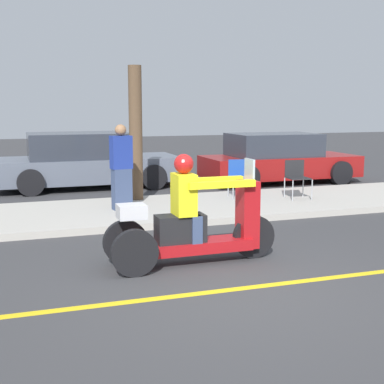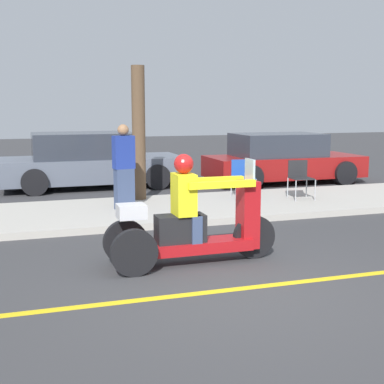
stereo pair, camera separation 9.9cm
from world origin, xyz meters
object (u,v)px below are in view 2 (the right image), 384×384
Objects in this scene: folding_chair_curbside at (242,174)px; parked_car_lot_right at (282,159)px; motorcycle_trike at (192,225)px; folding_chair_set_back at (300,175)px; spectator_with_child at (124,169)px; parked_car_lot_far at (90,161)px; tree_trunk at (139,133)px.

parked_car_lot_right is (2.22, 2.43, 0.02)m from folding_chair_curbside.
motorcycle_trike reaches higher than folding_chair_set_back.
parked_car_lot_far is at bearing 92.44° from spectator_with_child.
parked_car_lot_right is (4.69, 6.45, 0.11)m from motorcycle_trike.
parked_car_lot_right reaches higher than folding_chair_curbside.
folding_chair_set_back is 3.58m from tree_trunk.
motorcycle_trike is at bearing -93.53° from tree_trunk.
folding_chair_set_back is (3.60, 3.51, 0.08)m from motorcycle_trike.
spectator_with_child is 3.86m from folding_chair_set_back.
motorcycle_trike reaches higher than parked_car_lot_far.
tree_trunk is at bearing 86.47° from motorcycle_trike.
spectator_with_child is at bearing -148.82° from parked_car_lot_right.
motorcycle_trike is at bearing -126.03° from parked_car_lot_right.
motorcycle_trike is 5.03m from folding_chair_set_back.
spectator_with_child is at bearing -117.08° from tree_trunk.
spectator_with_child is (-0.25, 3.46, 0.37)m from motorcycle_trike.
spectator_with_child reaches higher than motorcycle_trike.
motorcycle_trike is 0.51× the size of parked_car_lot_far.
folding_chair_set_back is at bearing -110.42° from parked_car_lot_right.
folding_chair_curbside is 1.00× the size of folding_chair_set_back.
spectator_with_child is at bearing 94.13° from motorcycle_trike.
motorcycle_trike is 4.72m from folding_chair_curbside.
parked_car_lot_right is at bearing 69.58° from folding_chair_set_back.
motorcycle_trike reaches higher than parked_car_lot_right.
tree_trunk is (-3.32, 0.97, 0.90)m from folding_chair_set_back.
parked_car_lot_far is 5.17m from parked_car_lot_right.
motorcycle_trike is 7.32m from parked_car_lot_far.
tree_trunk reaches higher than spectator_with_child.
folding_chair_set_back is 0.18× the size of parked_car_lot_far.
motorcycle_trike is 2.89× the size of folding_chair_set_back.
parked_car_lot_right reaches higher than folding_chair_set_back.
folding_chair_curbside is at bearing 155.76° from folding_chair_set_back.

